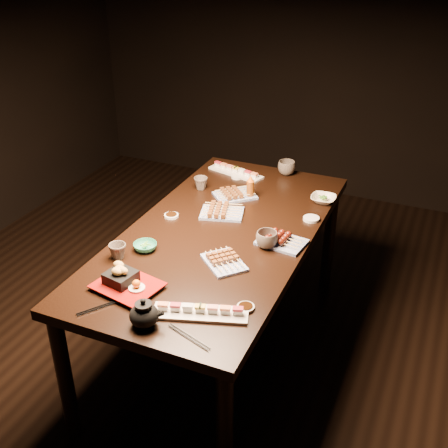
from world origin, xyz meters
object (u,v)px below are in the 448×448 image
Objects in this scene: tempura_tray at (127,279)px; teapot at (144,312)px; teacup_near_left at (118,251)px; dining_table at (220,292)px; yakitori_plate_center at (222,210)px; edamame_bowl_green at (145,247)px; yakitori_plate_left at (235,192)px; yakitori_plate_right at (224,259)px; condiment_bottle at (250,187)px; teacup_far_right at (287,168)px; sushi_platter_far at (236,170)px; sushi_platter_near at (200,310)px; teacup_mid_right at (267,240)px; teacup_far_left at (201,183)px; edamame_bowl_cream at (323,199)px.

teapot is at bearing -31.91° from tempura_tray.
teacup_near_left is 0.59× the size of teapot.
teapot is at bearing -84.33° from dining_table.
teacup_near_left is (-0.27, -0.60, 0.01)m from yakitori_plate_center.
edamame_bowl_green is at bearing 118.22° from tempura_tray.
yakitori_plate_right is at bearing -115.14° from yakitori_plate_left.
yakitori_plate_left reaches higher than yakitori_plate_right.
yakitori_plate_right is 0.71m from condiment_bottle.
dining_table is 16.66× the size of teacup_far_right.
sushi_platter_far is 1.52m from teapot.
teacup_far_right reaches higher than yakitori_plate_left.
yakitori_plate_left is at bearing 76.38° from edamame_bowl_green.
yakitori_plate_left is (-0.29, 1.05, 0.00)m from sushi_platter_near.
teapot reaches higher than yakitori_plate_right.
sushi_platter_far is 0.89m from teacup_mid_right.
condiment_bottle is at bearing 143.55° from yakitori_plate_right.
dining_table is 0.76m from tempura_tray.
teapot reaches higher than yakitori_plate_center.
sushi_platter_near is 4.82× the size of teacup_far_left.
yakitori_plate_left is 2.11× the size of teacup_mid_right.
yakitori_plate_center is (-0.27, 0.83, 0.01)m from sushi_platter_near.
teacup_far_left is at bearing -169.98° from edamame_bowl_cream.
sushi_platter_far is at bearing 67.89° from yakitori_plate_left.
teacup_far_right is (0.39, 0.41, 0.01)m from teacup_far_left.
yakitori_plate_left is at bearing -3.83° from teacup_far_left.
teacup_far_right reaches higher than edamame_bowl_cream.
teapot reaches higher than yakitori_plate_left.
edamame_bowl_cream is 0.42m from teacup_far_right.
sushi_platter_far reaches higher than dining_table.
teapot is (0.23, -1.50, 0.04)m from sushi_platter_far.
tempura_tray reaches higher than edamame_bowl_green.
yakitori_plate_center is 1.99× the size of edamame_bowl_green.
dining_table is 0.68m from teacup_near_left.
sushi_platter_far is 3.42× the size of teacup_mid_right.
yakitori_plate_right is at bearing -87.19° from teacup_far_right.
teacup_near_left is at bearing -127.15° from edamame_bowl_cream.
teapot reaches higher than teacup_far_right.
teacup_mid_right is (0.60, 0.37, 0.00)m from teacup_near_left.
edamame_bowl_green is at bearing -153.95° from teacup_mid_right.
teacup_far_left is at bearing 132.52° from yakitori_plate_left.
sushi_platter_near is at bearing -99.22° from edamame_bowl_cream.
sushi_platter_near is at bearing -69.10° from dining_table.
sushi_platter_near is 0.61m from teacup_mid_right.
yakitori_plate_center reaches higher than edamame_bowl_green.
edamame_bowl_green is 0.14m from teacup_near_left.
yakitori_plate_left is at bearing -112.02° from teacup_far_right.
condiment_bottle is at bearing 74.80° from teapot.
yakitori_plate_left is 0.50m from edamame_bowl_cream.
teacup_far_right is (-0.31, 0.28, 0.03)m from edamame_bowl_cream.
yakitori_plate_right is at bearing 60.07° from tempura_tray.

